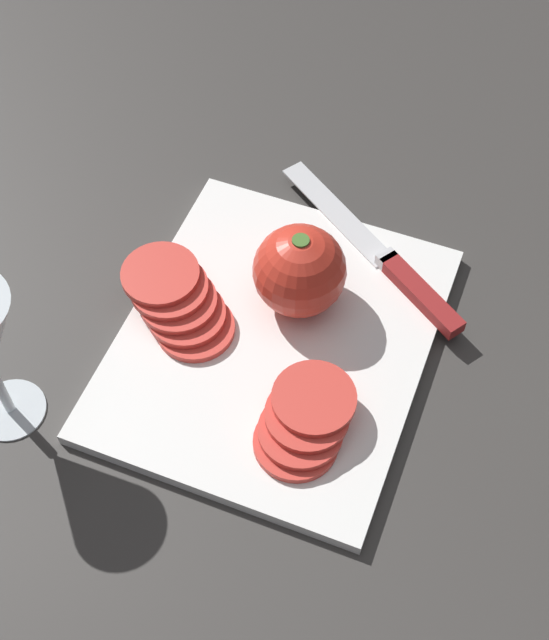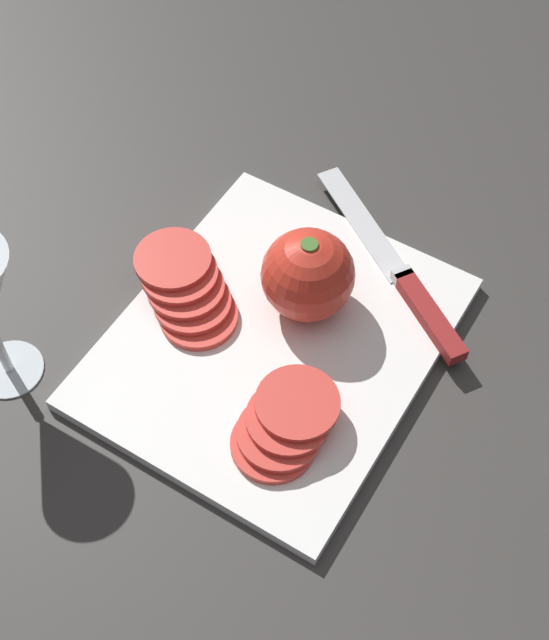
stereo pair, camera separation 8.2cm
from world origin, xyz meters
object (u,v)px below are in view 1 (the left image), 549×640
Objects in this scene: whole_tomato at (300,271)px; tomato_slice_stack_far at (304,423)px; knife at (400,274)px; tomato_slice_stack_near at (178,301)px.

whole_tomato is 0.15m from tomato_slice_stack_far.
whole_tomato reaches higher than tomato_slice_stack_far.
knife is at bearing -8.89° from tomato_slice_stack_far.
tomato_slice_stack_near is at bearing 63.88° from tomato_slice_stack_far.
tomato_slice_stack_far is (-0.19, 0.03, 0.01)m from knife.
tomato_slice_stack_near is at bearing 119.11° from whole_tomato.
knife is at bearing -54.41° from whole_tomato.
tomato_slice_stack_far is (-0.13, -0.05, -0.03)m from whole_tomato.
tomato_slice_stack_far is (-0.08, -0.16, -0.00)m from tomato_slice_stack_near.
whole_tomato reaches higher than knife.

